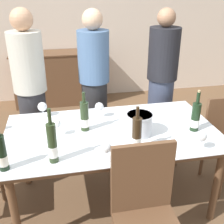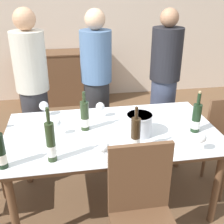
{
  "view_description": "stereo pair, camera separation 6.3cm",
  "coord_description": "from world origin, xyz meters",
  "px_view_note": "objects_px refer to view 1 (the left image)",
  "views": [
    {
      "loc": [
        -0.41,
        -2.04,
        1.89
      ],
      "look_at": [
        0.0,
        0.0,
        0.92
      ],
      "focal_mm": 45.0,
      "sensor_mm": 36.0,
      "label": 1
    },
    {
      "loc": [
        -0.35,
        -2.05,
        1.89
      ],
      "look_at": [
        0.0,
        0.0,
        0.92
      ],
      "focal_mm": 45.0,
      "sensor_mm": 36.0,
      "label": 2
    }
  ],
  "objects_px": {
    "dining_table": "(112,138)",
    "wine_bottle_3": "(2,153)",
    "wine_bottle_4": "(52,144)",
    "wine_bottle_1": "(137,136)",
    "chair_near_front": "(146,208)",
    "wine_bottle_2": "(85,117)",
    "wine_glass_4": "(202,137)",
    "wine_glass_2": "(99,107)",
    "ice_bucket": "(139,124)",
    "wine_glass_3": "(106,148)",
    "person_host": "(31,93)",
    "wine_glass_1": "(57,125)",
    "wine_glass_0": "(42,107)",
    "sideboard_cabinet": "(59,78)",
    "wine_bottle_0": "(195,117)",
    "person_guest_left": "(94,88)"
  },
  "relations": [
    {
      "from": "wine_bottle_0",
      "to": "wine_glass_1",
      "type": "relative_size",
      "value": 2.45
    },
    {
      "from": "wine_bottle_4",
      "to": "person_host",
      "type": "relative_size",
      "value": 0.24
    },
    {
      "from": "wine_bottle_2",
      "to": "wine_bottle_3",
      "type": "distance_m",
      "value": 0.74
    },
    {
      "from": "wine_bottle_4",
      "to": "wine_bottle_1",
      "type": "bearing_deg",
      "value": 2.23
    },
    {
      "from": "wine_bottle_1",
      "to": "wine_glass_3",
      "type": "height_order",
      "value": "wine_bottle_1"
    },
    {
      "from": "wine_bottle_0",
      "to": "wine_glass_4",
      "type": "relative_size",
      "value": 2.42
    },
    {
      "from": "sideboard_cabinet",
      "to": "ice_bucket",
      "type": "bearing_deg",
      "value": -76.8
    },
    {
      "from": "ice_bucket",
      "to": "wine_bottle_3",
      "type": "bearing_deg",
      "value": -164.46
    },
    {
      "from": "wine_bottle_0",
      "to": "wine_bottle_4",
      "type": "relative_size",
      "value": 0.89
    },
    {
      "from": "wine_glass_2",
      "to": "chair_near_front",
      "type": "height_order",
      "value": "chair_near_front"
    },
    {
      "from": "wine_bottle_4",
      "to": "chair_near_front",
      "type": "height_order",
      "value": "wine_bottle_4"
    },
    {
      "from": "wine_glass_1",
      "to": "sideboard_cabinet",
      "type": "bearing_deg",
      "value": 88.64
    },
    {
      "from": "chair_near_front",
      "to": "wine_bottle_1",
      "type": "bearing_deg",
      "value": 84.21
    },
    {
      "from": "wine_glass_0",
      "to": "person_host",
      "type": "height_order",
      "value": "person_host"
    },
    {
      "from": "ice_bucket",
      "to": "chair_near_front",
      "type": "relative_size",
      "value": 0.22
    },
    {
      "from": "person_host",
      "to": "wine_glass_1",
      "type": "bearing_deg",
      "value": -72.04
    },
    {
      "from": "dining_table",
      "to": "wine_bottle_3",
      "type": "relative_size",
      "value": 4.64
    },
    {
      "from": "wine_bottle_3",
      "to": "person_guest_left",
      "type": "xyz_separation_m",
      "value": [
        0.78,
        1.21,
        -0.04
      ]
    },
    {
      "from": "wine_bottle_1",
      "to": "wine_bottle_3",
      "type": "distance_m",
      "value": 0.93
    },
    {
      "from": "wine_bottle_3",
      "to": "person_guest_left",
      "type": "relative_size",
      "value": 0.23
    },
    {
      "from": "wine_glass_2",
      "to": "wine_glass_3",
      "type": "bearing_deg",
      "value": -95.08
    },
    {
      "from": "ice_bucket",
      "to": "wine_glass_1",
      "type": "bearing_deg",
      "value": 171.6
    },
    {
      "from": "person_guest_left",
      "to": "sideboard_cabinet",
      "type": "bearing_deg",
      "value": 102.43
    },
    {
      "from": "wine_glass_3",
      "to": "wine_bottle_1",
      "type": "bearing_deg",
      "value": 19.01
    },
    {
      "from": "wine_glass_4",
      "to": "person_host",
      "type": "height_order",
      "value": "person_host"
    },
    {
      "from": "sideboard_cabinet",
      "to": "wine_glass_0",
      "type": "relative_size",
      "value": 10.34
    },
    {
      "from": "wine_bottle_1",
      "to": "wine_glass_0",
      "type": "height_order",
      "value": "wine_bottle_1"
    },
    {
      "from": "sideboard_cabinet",
      "to": "wine_glass_1",
      "type": "xyz_separation_m",
      "value": [
        -0.06,
        -2.48,
        0.41
      ]
    },
    {
      "from": "dining_table",
      "to": "wine_bottle_2",
      "type": "bearing_deg",
      "value": 161.82
    },
    {
      "from": "wine_glass_4",
      "to": "wine_glass_3",
      "type": "bearing_deg",
      "value": -179.95
    },
    {
      "from": "wine_bottle_4",
      "to": "wine_glass_1",
      "type": "distance_m",
      "value": 0.36
    },
    {
      "from": "person_host",
      "to": "chair_near_front",
      "type": "bearing_deg",
      "value": -62.38
    },
    {
      "from": "wine_bottle_4",
      "to": "wine_glass_3",
      "type": "bearing_deg",
      "value": -9.41
    },
    {
      "from": "wine_glass_1",
      "to": "wine_bottle_1",
      "type": "bearing_deg",
      "value": -30.06
    },
    {
      "from": "ice_bucket",
      "to": "wine_glass_0",
      "type": "distance_m",
      "value": 0.93
    },
    {
      "from": "wine_bottle_0",
      "to": "wine_bottle_3",
      "type": "xyz_separation_m",
      "value": [
        -1.5,
        -0.26,
        0.01
      ]
    },
    {
      "from": "sideboard_cabinet",
      "to": "wine_bottle_1",
      "type": "xyz_separation_m",
      "value": [
        0.51,
        -2.81,
        0.43
      ]
    },
    {
      "from": "wine_glass_0",
      "to": "wine_glass_2",
      "type": "relative_size",
      "value": 0.96
    },
    {
      "from": "person_host",
      "to": "ice_bucket",
      "type": "bearing_deg",
      "value": -43.09
    },
    {
      "from": "wine_glass_4",
      "to": "chair_near_front",
      "type": "relative_size",
      "value": 0.15
    },
    {
      "from": "dining_table",
      "to": "wine_bottle_0",
      "type": "height_order",
      "value": "wine_bottle_0"
    },
    {
      "from": "wine_glass_2",
      "to": "wine_bottle_1",
      "type": "bearing_deg",
      "value": -73.31
    },
    {
      "from": "dining_table",
      "to": "wine_glass_3",
      "type": "height_order",
      "value": "wine_glass_3"
    },
    {
      "from": "wine_bottle_0",
      "to": "wine_bottle_2",
      "type": "xyz_separation_m",
      "value": [
        -0.91,
        0.19,
        0.0
      ]
    },
    {
      "from": "wine_bottle_2",
      "to": "wine_glass_4",
      "type": "relative_size",
      "value": 2.3
    },
    {
      "from": "ice_bucket",
      "to": "wine_glass_3",
      "type": "relative_size",
      "value": 1.52
    },
    {
      "from": "wine_glass_1",
      "to": "person_guest_left",
      "type": "distance_m",
      "value": 0.93
    },
    {
      "from": "wine_bottle_0",
      "to": "wine_bottle_1",
      "type": "xyz_separation_m",
      "value": [
        -0.57,
        -0.21,
        0.01
      ]
    },
    {
      "from": "chair_near_front",
      "to": "person_guest_left",
      "type": "distance_m",
      "value": 1.59
    },
    {
      "from": "ice_bucket",
      "to": "wine_glass_3",
      "type": "xyz_separation_m",
      "value": [
        -0.33,
        -0.32,
        0.0
      ]
    }
  ]
}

